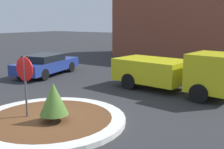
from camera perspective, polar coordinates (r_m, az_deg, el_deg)
The scene contains 7 objects.
ground_plane at distance 9.85m, azimuth -12.45°, elevation -9.49°, with size 120.00×120.00×0.00m, color #2D2D30.
traffic_island at distance 9.82m, azimuth -12.47°, elevation -9.02°, with size 5.11×5.11×0.17m.
stop_sign at distance 9.76m, azimuth -17.27°, elevation -0.37°, with size 0.81×0.07×2.24m.
island_shrub at distance 9.21m, azimuth -11.77°, elevation -4.85°, with size 0.93×0.93×1.28m.
utility_truck at distance 13.69m, azimuth 12.80°, elevation 0.62°, with size 6.07×2.81×1.99m.
storefront_building at distance 27.08m, azimuth 15.66°, elevation 10.96°, with size 13.20×6.07×7.17m.
parked_sedan_blue at distance 18.09m, azimuth -13.23°, elevation 2.06°, with size 2.79×5.03×1.32m.
Camera 1 is at (6.76, -6.31, 3.40)m, focal length 45.00 mm.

